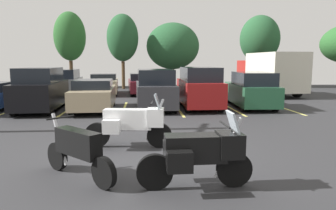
% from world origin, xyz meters
% --- Properties ---
extents(ground, '(44.00, 44.00, 0.10)m').
position_xyz_m(ground, '(0.00, 0.00, -0.05)').
color(ground, '#2D2D30').
extents(motorcycle_touring, '(2.37, 0.96, 1.47)m').
position_xyz_m(motorcycle_touring, '(-0.55, 0.43, 0.69)').
color(motorcycle_touring, black).
rests_on(motorcycle_touring, ground).
extents(motorcycle_second, '(2.15, 0.97, 1.42)m').
position_xyz_m(motorcycle_second, '(0.78, -2.41, 0.67)').
color(motorcycle_second, black).
rests_on(motorcycle_second, ground).
extents(motorcycle_third, '(1.64, 1.62, 1.23)m').
position_xyz_m(motorcycle_third, '(-1.54, -1.74, 0.59)').
color(motorcycle_third, black).
rests_on(motorcycle_third, ground).
extents(parking_stripes, '(16.05, 5.04, 0.01)m').
position_xyz_m(parking_stripes, '(-1.18, 7.30, 0.00)').
color(parking_stripes, '#EAE066').
rests_on(parking_stripes, ground).
extents(car_black, '(1.95, 4.39, 2.03)m').
position_xyz_m(car_black, '(-5.04, 7.16, 1.00)').
color(car_black, black).
rests_on(car_black, ground).
extents(car_tan, '(1.98, 4.42, 1.47)m').
position_xyz_m(car_tan, '(-2.56, 7.07, 0.73)').
color(car_tan, tan).
rests_on(car_tan, ground).
extents(car_charcoal, '(1.93, 4.60, 1.94)m').
position_xyz_m(car_charcoal, '(0.36, 7.47, 0.95)').
color(car_charcoal, '#38383D').
rests_on(car_charcoal, ground).
extents(car_red, '(1.80, 4.35, 2.04)m').
position_xyz_m(car_red, '(2.57, 7.45, 1.01)').
color(car_red, maroon).
rests_on(car_red, ground).
extents(car_green, '(2.05, 4.57, 1.79)m').
position_xyz_m(car_green, '(5.25, 7.47, 0.87)').
color(car_green, '#235638').
rests_on(car_green, ground).
extents(car_far_grey, '(2.18, 4.76, 1.78)m').
position_xyz_m(car_far_grey, '(-5.61, 14.07, 0.89)').
color(car_far_grey, slate).
rests_on(car_far_grey, ground).
extents(car_far_champagne, '(2.09, 4.56, 1.46)m').
position_xyz_m(car_far_champagne, '(-2.96, 14.38, 0.71)').
color(car_far_champagne, '#C1B289').
rests_on(car_far_champagne, ground).
extents(car_far_maroon, '(2.11, 4.44, 1.49)m').
position_xyz_m(car_far_maroon, '(-0.30, 14.31, 0.73)').
color(car_far_maroon, maroon).
rests_on(car_far_maroon, ground).
extents(box_truck, '(2.88, 6.25, 2.90)m').
position_xyz_m(box_truck, '(8.61, 13.13, 1.54)').
color(box_truck, '#A51E19').
rests_on(box_truck, ground).
extents(tree_far_left, '(4.67, 4.67, 5.71)m').
position_xyz_m(tree_far_left, '(2.46, 20.02, 3.66)').
color(tree_far_left, '#4C3823').
rests_on(tree_far_left, ground).
extents(tree_right, '(2.74, 2.74, 6.62)m').
position_xyz_m(tree_right, '(-6.57, 20.44, 4.48)').
color(tree_right, '#4C3823').
rests_on(tree_right, ground).
extents(tree_rear, '(2.63, 2.63, 6.24)m').
position_xyz_m(tree_rear, '(-1.88, 18.81, 4.27)').
color(tree_rear, '#4C3823').
rests_on(tree_rear, ground).
extents(tree_center_left, '(3.55, 3.55, 6.44)m').
position_xyz_m(tree_center_left, '(10.36, 19.94, 4.33)').
color(tree_center_left, '#4C3823').
rests_on(tree_center_left, ground).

